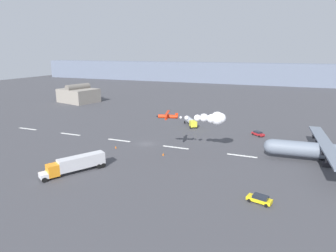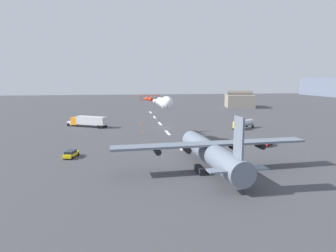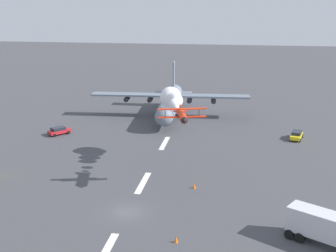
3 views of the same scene
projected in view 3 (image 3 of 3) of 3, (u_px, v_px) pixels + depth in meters
ground_plane at (127, 212)px, 56.68m from camera, size 440.00×440.00×0.00m
runway_stripe_2 at (105, 252)px, 47.64m from camera, size 8.00×0.90×0.01m
runway_stripe_3 at (143, 183)px, 65.71m from camera, size 8.00×0.90×0.01m
runway_stripe_4 at (165, 143)px, 83.78m from camera, size 8.00×0.90×0.01m
cargo_transport_plane at (169, 103)px, 100.87m from camera, size 27.25×35.70×11.13m
stunt_biplane_red at (172, 99)px, 72.73m from camera, size 18.01×8.62×3.56m
followme_car_yellow at (297, 135)px, 86.04m from camera, size 4.80×2.91×1.52m
airport_staff_sedan at (59, 131)px, 88.93m from camera, size 4.44×4.15×1.52m
traffic_cone_near at (176, 239)px, 49.49m from camera, size 0.44×0.44×0.75m
traffic_cone_far at (194, 186)px, 63.72m from camera, size 0.44×0.44×0.75m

